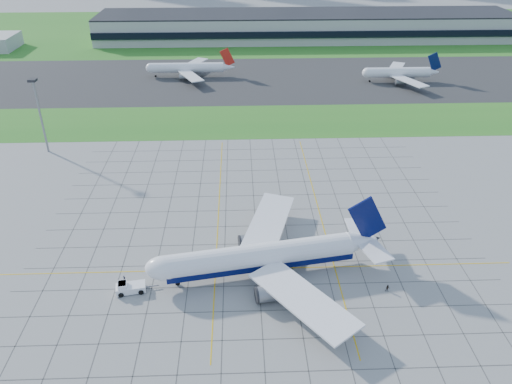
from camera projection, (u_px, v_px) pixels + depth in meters
ground at (258, 263)px, 118.62m from camera, size 1400.00×1400.00×0.00m
grass_median at (249, 121)px, 196.55m from camera, size 700.00×35.00×0.04m
asphalt_taxiway at (246, 79)px, 244.18m from camera, size 700.00×75.00×0.04m
grass_far at (243, 30)px, 339.44m from camera, size 700.00×145.00×0.04m
apron_markings at (258, 236)px, 128.23m from camera, size 120.00×130.00×0.03m
terminal at (306, 26)px, 315.04m from camera, size 260.00×43.00×15.80m
light_mast at (38, 107)px, 164.58m from camera, size 2.50×2.50×25.60m
airliner at (262, 257)px, 113.00m from camera, size 55.60×55.86×17.62m
pushback_tug at (129, 287)px, 109.42m from camera, size 9.48×4.19×2.60m
crew_near at (124, 279)px, 112.33m from camera, size 0.59×0.72×1.72m
crew_far at (388, 288)px, 109.59m from camera, size 0.99×0.86×1.75m
distant_jet_1 at (188, 68)px, 245.75m from camera, size 41.48×42.66×14.08m
distant_jet_2 at (399, 72)px, 238.72m from camera, size 35.51×42.66×14.08m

